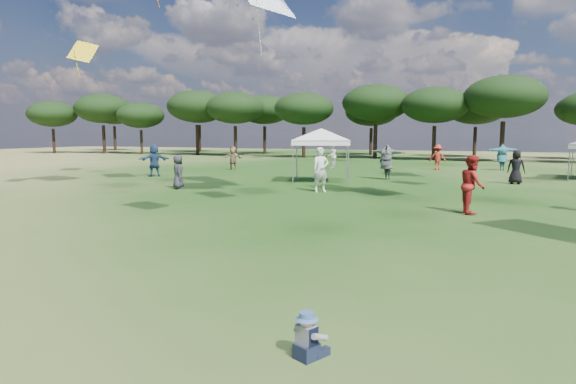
# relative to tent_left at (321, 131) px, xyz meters

# --- Properties ---
(tree_line) EXTENTS (108.78, 17.63, 7.77)m
(tree_line) POSITION_rel_tent_left_xyz_m (8.24, 26.27, 2.78)
(tree_line) COLOR black
(tree_line) RESTS_ON ground
(tent_left) EXTENTS (5.58, 5.58, 3.07)m
(tent_left) POSITION_rel_tent_left_xyz_m (0.00, 0.00, 0.00)
(tent_left) COLOR gray
(tent_left) RESTS_ON ground
(toddler) EXTENTS (0.41, 0.45, 0.54)m
(toddler) POSITION_rel_tent_left_xyz_m (6.17, -18.81, -2.40)
(toddler) COLOR #161D31
(toddler) RESTS_ON ground
(festival_crowd) EXTENTS (30.78, 21.15, 1.93)m
(festival_crowd) POSITION_rel_tent_left_xyz_m (3.77, 3.20, -1.75)
(festival_crowd) COLOR #2C2B30
(festival_crowd) RESTS_ON ground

